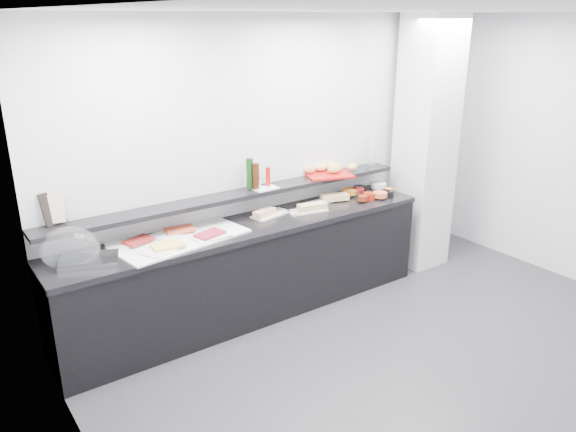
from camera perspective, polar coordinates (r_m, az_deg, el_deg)
ground at (r=4.74m, az=15.26°, el=-15.35°), size 5.00×5.00×0.00m
back_wall at (r=5.52m, az=0.54°, el=5.91°), size 5.00×0.02×2.70m
ceiling at (r=3.92m, az=18.97°, el=19.21°), size 5.00×5.00×0.00m
column at (r=6.26m, az=13.77°, el=6.99°), size 0.50×0.50×2.70m
buffet_cabinet at (r=5.23m, az=-3.84°, el=-5.72°), size 3.60×0.60×0.85m
counter_top at (r=5.05m, az=-3.95°, el=-1.10°), size 3.62×0.62×0.05m
wall_shelf at (r=5.11m, az=-5.04°, el=2.14°), size 3.60×0.25×0.04m
cloche_base at (r=4.51m, az=-19.53°, el=-4.27°), size 0.50×0.42×0.04m
cloche_dome at (r=4.50m, az=-21.29°, el=-3.12°), size 0.52×0.44×0.34m
linen_runner at (r=4.77m, az=-10.82°, el=-2.32°), size 1.17×0.69×0.01m
platter_meat_a at (r=4.74m, az=-16.47°, el=-2.75°), size 0.29×0.22×0.01m
food_meat_a at (r=4.72m, az=-14.97°, el=-2.42°), size 0.27×0.21×0.02m
platter_salmon at (r=4.87m, az=-12.04°, el=-1.75°), size 0.31×0.25×0.01m
food_salmon at (r=4.88m, az=-10.96°, el=-1.36°), size 0.26×0.18×0.02m
platter_cheese at (r=4.56m, az=-12.68°, el=-3.31°), size 0.38×0.32×0.01m
food_cheese at (r=4.57m, az=-12.10°, el=-2.94°), size 0.27×0.18×0.02m
platter_meat_b at (r=4.74m, az=-7.83°, el=-2.06°), size 0.31×0.22×0.01m
food_meat_b at (r=4.74m, az=-7.94°, el=-1.82°), size 0.27×0.21×0.02m
sandwich_plate_left at (r=5.26m, az=-1.78°, el=0.17°), size 0.41×0.23×0.01m
sandwich_food_left at (r=5.20m, az=-2.40°, el=0.34°), size 0.25×0.15×0.06m
tongs_left at (r=5.26m, az=-1.55°, el=0.30°), size 0.16×0.02×0.01m
sandwich_plate_mid at (r=5.36m, az=1.99°, el=0.54°), size 0.40×0.23×0.01m
sandwich_food_mid at (r=5.36m, az=2.47°, el=0.95°), size 0.29×0.15×0.06m
tongs_mid at (r=5.27m, az=1.05°, el=0.35°), size 0.15×0.08×0.01m
sandwich_plate_right at (r=5.60m, az=3.01°, el=1.36°), size 0.33×0.16×0.01m
sandwich_food_right at (r=5.66m, az=4.75°, el=1.93°), size 0.30×0.19×0.06m
tongs_right at (r=5.49m, az=3.25°, el=1.12°), size 0.16×0.01×0.01m
bowl_glass_fruit at (r=5.88m, az=6.70°, el=2.43°), size 0.19×0.19×0.07m
fill_glass_fruit at (r=5.84m, az=6.20°, el=2.47°), size 0.18×0.18×0.05m
bowl_black_jam at (r=5.98m, az=7.27°, el=2.71°), size 0.14×0.14×0.07m
fill_black_jam at (r=5.90m, az=7.16°, el=2.59°), size 0.13×0.13×0.05m
bowl_glass_cream at (r=6.11m, az=9.19°, el=2.98°), size 0.24×0.24×0.07m
fill_glass_cream at (r=6.11m, az=9.18°, el=3.10°), size 0.19×0.19×0.05m
bowl_red_jam at (r=5.76m, az=8.24°, el=1.99°), size 0.15×0.15×0.07m
fill_red_jam at (r=5.65m, az=7.58°, el=1.81°), size 0.10×0.10×0.05m
bowl_glass_salmon at (r=5.85m, az=9.61°, el=2.19°), size 0.16×0.16×0.07m
fill_glass_salmon at (r=5.79m, az=9.32°, el=2.16°), size 0.19×0.19×0.05m
bowl_black_fruit at (r=5.87m, az=10.06°, el=2.24°), size 0.16×0.16×0.07m
fill_black_fruit at (r=5.94m, az=10.20°, el=2.55°), size 0.09×0.09×0.05m
framed_print at (r=4.65m, az=-22.62°, el=0.81°), size 0.23×0.16×0.26m
print_art at (r=4.62m, az=-22.72°, el=0.67°), size 0.16×0.08×0.22m
condiment_tray at (r=5.21m, az=-2.28°, el=2.82°), size 0.23×0.15×0.01m
bottle_green_a at (r=5.16m, az=-3.87°, el=4.22°), size 0.06×0.06×0.26m
bottle_brown at (r=5.15m, az=-3.28°, el=4.08°), size 0.08×0.08×0.24m
bottle_green_b at (r=5.17m, az=-3.91°, el=4.36°), size 0.07×0.07×0.28m
bottle_hot at (r=5.24m, az=-2.05°, el=4.03°), size 0.06×0.06×0.18m
shaker_salt at (r=5.20m, az=-2.92°, el=3.26°), size 0.04×0.04×0.07m
shaker_pepper at (r=5.22m, az=-3.00°, el=3.34°), size 0.04×0.04×0.07m
bread_tray at (r=5.65m, az=4.17°, el=4.19°), size 0.52×0.44×0.02m
bread_roll_nw at (r=5.64m, az=2.17°, el=4.74°), size 0.15×0.13×0.08m
bread_roll_n at (r=5.74m, az=3.43°, el=4.97°), size 0.17×0.12×0.08m
bread_roll_ne at (r=5.82m, az=4.50°, el=5.16°), size 0.16×0.12×0.08m
bread_roll_se at (r=5.78m, az=6.53°, el=4.99°), size 0.16×0.13×0.08m
bread_roll_midw at (r=5.67m, az=4.71°, el=4.75°), size 0.16×0.13×0.08m
bread_roll_mide at (r=5.76m, az=5.06°, el=4.99°), size 0.13×0.08×0.08m
carafe at (r=6.02m, az=8.46°, el=6.36°), size 0.12×0.12×0.30m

